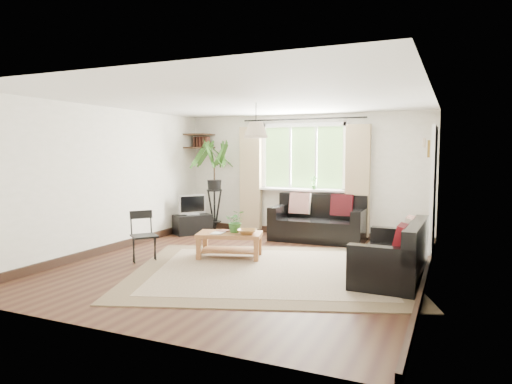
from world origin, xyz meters
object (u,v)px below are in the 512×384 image
at_px(sofa_back, 318,219).
at_px(palm_stand, 214,186).
at_px(tv_stand, 193,224).
at_px(sofa_right, 391,252).
at_px(coffee_table, 230,245).
at_px(folding_chair, 144,237).

relative_size(sofa_back, palm_stand, 0.91).
bearing_deg(tv_stand, sofa_right, -77.54).
distance_m(coffee_table, tv_stand, 2.30).
distance_m(coffee_table, palm_stand, 2.54).
distance_m(sofa_right, tv_stand, 4.51).
distance_m(tv_stand, folding_chair, 2.40).
relative_size(sofa_right, tv_stand, 2.15).
relative_size(sofa_back, coffee_table, 1.75).
xyz_separation_m(coffee_table, tv_stand, (-1.66, 1.60, -0.01)).
bearing_deg(folding_chair, tv_stand, 52.84).
bearing_deg(palm_stand, tv_stand, -125.53).
height_order(sofa_back, palm_stand, palm_stand).
bearing_deg(sofa_back, palm_stand, 177.37).
height_order(coffee_table, tv_stand, coffee_table).
bearing_deg(sofa_right, palm_stand, -118.51).
bearing_deg(coffee_table, sofa_right, -5.27).
bearing_deg(coffee_table, sofa_back, 65.96).
distance_m(sofa_back, sofa_right, 2.69).
height_order(sofa_right, palm_stand, palm_stand).
bearing_deg(folding_chair, palm_stand, 44.95).
relative_size(tv_stand, palm_stand, 0.38).
bearing_deg(sofa_right, sofa_back, -141.93).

